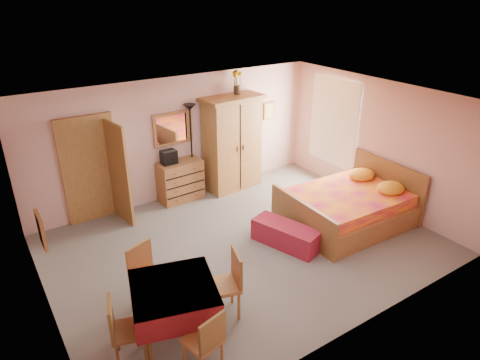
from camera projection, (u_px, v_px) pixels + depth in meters
floor at (245, 245)px, 7.66m from camera, size 6.50×6.50×0.00m
ceiling at (245, 103)px, 6.57m from camera, size 6.50×6.50×0.00m
wall_back at (179, 138)px, 9.01m from camera, size 6.50×0.10×2.60m
wall_front at (359, 251)px, 5.22m from camera, size 6.50×0.10×2.60m
wall_left at (35, 237)px, 5.49m from camera, size 0.10×5.00×2.60m
wall_right at (376, 143)px, 8.74m from camera, size 0.10×5.00×2.60m
doorway at (90, 170)px, 8.16m from camera, size 1.06×0.12×2.15m
window at (334, 122)px, 9.57m from camera, size 0.08×1.40×1.95m
picture_left at (41, 230)px, 4.88m from camera, size 0.04×0.32×0.42m
picture_back at (269, 111)px, 10.06m from camera, size 0.30×0.04×0.40m
chest_of_drawers at (181, 181)px, 9.13m from camera, size 0.95×0.50×0.88m
wall_mirror at (173, 128)px, 8.82m from camera, size 0.88×0.09×0.69m
stereo at (169, 157)px, 8.80m from camera, size 0.32×0.24×0.29m
floor_lamp at (192, 151)px, 9.14m from camera, size 0.33×0.33×2.03m
wardrobe at (232, 143)px, 9.45m from camera, size 1.40×0.81×2.11m
sunflower_vase at (237, 82)px, 9.07m from camera, size 0.21×0.21×0.51m
bed at (347, 198)px, 8.18m from camera, size 2.35×1.88×1.06m
bench at (286, 235)px, 7.59m from camera, size 0.81×1.30×0.41m
dining_table at (175, 310)px, 5.58m from camera, size 1.31×1.31×0.78m
chair_south at (203, 340)px, 5.05m from camera, size 0.48×0.48×0.87m
chair_north at (151, 278)px, 6.04m from camera, size 0.56×0.56×0.96m
chair_west at (129, 330)px, 5.18m from camera, size 0.51×0.51×0.89m
chair_east at (223, 285)px, 5.89m from camera, size 0.56×0.56×0.98m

